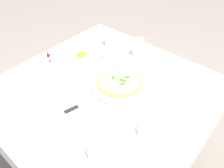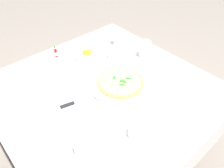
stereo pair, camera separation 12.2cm
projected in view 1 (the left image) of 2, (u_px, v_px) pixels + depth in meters
The scene contains 15 objects.
ground_plane at pixel (106, 155), 1.70m from camera, with size 8.00×8.00×0.00m, color slate.
dining_table at pixel (105, 104), 1.30m from camera, with size 1.15×1.15×0.72m.
pizza_plate at pixel (120, 83), 1.24m from camera, with size 0.36×0.36×0.02m.
pizza at pixel (120, 81), 1.23m from camera, with size 0.27×0.27×0.02m.
coffee_cup_far_left at pixel (146, 129), 0.98m from camera, with size 0.13×0.13×0.07m.
coffee_cup_center_back at pixel (96, 151), 0.90m from camera, with size 0.13×0.13×0.06m.
coffee_cup_back_corner at pixel (108, 54), 1.43m from camera, with size 0.13×0.13×0.06m.
water_glass_right_edge at pixel (138, 48), 1.44m from camera, with size 0.07×0.07×0.12m.
water_glass_far_right at pixel (110, 38), 1.54m from camera, with size 0.07×0.07×0.11m.
napkin_folded at pixel (63, 115), 1.06m from camera, with size 0.25×0.18×0.02m.
dinner_knife at pixel (62, 114), 1.05m from camera, with size 0.19×0.07×0.01m.
citrus_bowl at pixel (82, 57), 1.41m from camera, with size 0.15×0.15×0.07m.
hot_sauce_bottle at pixel (49, 57), 1.39m from camera, with size 0.02×0.02×0.08m.
salt_shaker at pixel (46, 61), 1.38m from camera, with size 0.03×0.03×0.06m.
pepper_shaker at pixel (51, 56), 1.42m from camera, with size 0.03×0.03×0.06m.
Camera 1 is at (0.64, 0.61, 1.56)m, focal length 34.19 mm.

